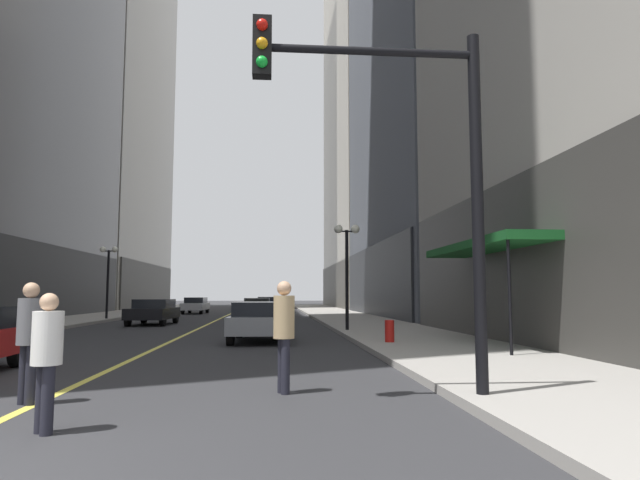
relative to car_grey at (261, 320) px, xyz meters
name	(u,v)px	position (x,y,z in m)	size (l,w,h in m)	color
ground_plane	(224,317)	(-2.99, 20.59, -0.72)	(200.00, 200.00, 0.00)	#2D2D30
sidewalk_left	(102,316)	(-11.24, 20.59, -0.65)	(4.50, 78.00, 0.15)	#9E9991
sidewalk_right	(341,316)	(5.26, 20.59, -0.65)	(4.50, 78.00, 0.15)	#9E9991
lane_centre_stripe	(224,317)	(-2.99, 20.59, -0.72)	(0.16, 70.00, 0.01)	#E5D64C
building_right_far	(390,103)	(14.42, 45.59, 23.84)	(14.03, 26.00, 49.27)	#B7AD99
storefront_awning_right	(484,247)	(6.70, -2.83, 2.27)	(1.60, 6.95, 3.12)	#144C1E
car_grey	(261,320)	(0.00, 0.00, 0.00)	(2.08, 4.35, 1.32)	slate
car_black	(154,311)	(-5.79, 10.93, 0.00)	(2.11, 4.35, 1.32)	black
car_yellow	(257,307)	(-0.65, 19.64, 0.00)	(1.90, 4.27, 1.32)	yellow
car_silver	(196,305)	(-5.91, 27.92, 0.00)	(1.84, 4.77, 1.32)	#B7B7BC
car_blue	(266,303)	(-0.23, 37.78, 0.00)	(2.02, 4.04, 1.32)	navy
pedestrian_in_tan_trench	(284,327)	(0.57, -9.93, 0.33)	(0.43, 0.43, 1.79)	black
pedestrian_in_white_shirt	(47,352)	(-2.19, -12.30, 0.20)	(0.48, 0.48, 1.59)	black
pedestrian_in_grey_suit	(29,333)	(-3.12, -10.53, 0.30)	(0.47, 0.47, 1.75)	black
traffic_light_near_right	(407,147)	(2.36, -11.08, 3.02)	(3.43, 0.35, 5.65)	black
street_lamp_left_far	(108,266)	(-9.39, 15.21, 2.54)	(1.06, 0.36, 4.43)	black
street_lamp_right_mid	(347,253)	(3.41, 3.57, 2.54)	(1.06, 0.36, 4.43)	black
fire_hydrant_right	(390,334)	(3.91, -2.30, -0.32)	(0.28, 0.28, 0.80)	red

